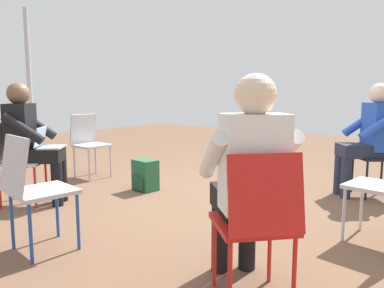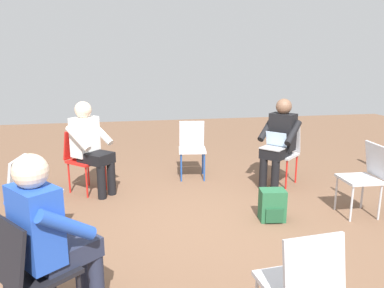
# 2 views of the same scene
# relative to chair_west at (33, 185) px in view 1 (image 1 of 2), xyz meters

# --- Properties ---
(ground_plane) EXTENTS (14.00, 14.00, 0.00)m
(ground_plane) POSITION_rel_chair_west_xyz_m (1.80, -0.11, -0.50)
(ground_plane) COLOR brown
(chair_west) EXTENTS (0.48, 0.45, 0.85)m
(chair_west) POSITION_rel_chair_west_xyz_m (0.00, 0.00, 0.00)
(chair_west) COLOR #B7B7BC
(chair_west) RESTS_ON ground
(chair_southeast) EXTENTS (0.58, 0.58, 0.85)m
(chair_southeast) POSITION_rel_chair_west_xyz_m (3.14, -1.63, 0.00)
(chair_southeast) COLOR black
(chair_southeast) RESTS_ON ground
(chair_southwest) EXTENTS (0.58, 0.59, 0.85)m
(chair_southwest) POSITION_rel_chair_west_xyz_m (0.35, -1.58, 0.00)
(chair_southwest) COLOR red
(chair_southwest) RESTS_ON ground
(chair_north) EXTENTS (0.42, 0.45, 0.85)m
(chair_north) POSITION_rel_chair_west_xyz_m (1.76, 1.71, 0.00)
(chair_north) COLOR #B7B7BC
(chair_north) RESTS_ON ground
(chair_northwest) EXTENTS (0.58, 0.59, 0.85)m
(chair_northwest) POSITION_rel_chair_west_xyz_m (0.51, 1.25, 0.00)
(chair_northwest) COLOR #B7B7BC
(chair_northwest) RESTS_ON ground
(chair_east) EXTENTS (0.47, 0.43, 0.85)m
(chair_east) POSITION_rel_chair_west_xyz_m (3.60, 0.01, 0.00)
(chair_east) COLOR #B7B7BC
(chair_east) RESTS_ON ground
(person_with_laptop) EXTENTS (0.63, 0.64, 1.24)m
(person_with_laptop) POSITION_rel_chair_west_xyz_m (0.63, 1.13, 0.20)
(person_with_laptop) COLOR black
(person_with_laptop) RESTS_ON ground
(person_in_blue) EXTENTS (0.63, 0.63, 1.24)m
(person_in_blue) POSITION_rel_chair_west_xyz_m (3.04, -1.50, 0.20)
(person_in_blue) COLOR #23283D
(person_in_blue) RESTS_ON ground
(person_in_white) EXTENTS (0.63, 0.63, 1.24)m
(person_in_white) POSITION_rel_chair_west_xyz_m (0.46, -1.45, 0.20)
(person_in_white) COLOR black
(person_in_white) RESTS_ON ground
(backpack_near_laptop_user) EXTENTS (0.27, 0.30, 0.36)m
(backpack_near_laptop_user) POSITION_rel_chair_west_xyz_m (1.72, 0.61, -0.34)
(backpack_near_laptop_user) COLOR #235B38
(backpack_near_laptop_user) RESTS_ON ground
(tent_pole_far) EXTENTS (0.07, 0.07, 2.37)m
(tent_pole_far) POSITION_rel_chair_west_xyz_m (1.66, 2.97, 0.69)
(tent_pole_far) COLOR #B2B2B7
(tent_pole_far) RESTS_ON ground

